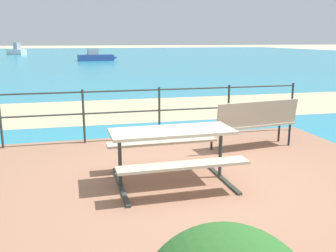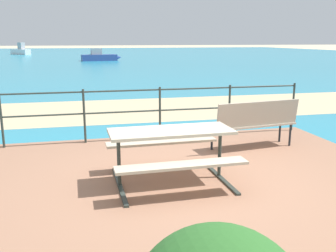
{
  "view_description": "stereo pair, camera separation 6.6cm",
  "coord_description": "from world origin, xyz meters",
  "px_view_note": "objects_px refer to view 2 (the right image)",
  "views": [
    {
      "loc": [
        -1.56,
        -4.76,
        2.01
      ],
      "look_at": [
        -0.1,
        1.21,
        0.58
      ],
      "focal_mm": 39.84,
      "sensor_mm": 36.0,
      "label": 1
    },
    {
      "loc": [
        -1.5,
        -4.78,
        2.01
      ],
      "look_at": [
        -0.1,
        1.21,
        0.58
      ],
      "focal_mm": 39.84,
      "sensor_mm": 36.0,
      "label": 2
    }
  ],
  "objects_px": {
    "picnic_table": "(171,143)",
    "boat_far": "(100,57)",
    "park_bench": "(255,120)",
    "boat_mid": "(20,51)"
  },
  "relations": [
    {
      "from": "picnic_table",
      "to": "boat_far",
      "type": "height_order",
      "value": "boat_far"
    },
    {
      "from": "picnic_table",
      "to": "boat_mid",
      "type": "distance_m",
      "value": 49.63
    },
    {
      "from": "park_bench",
      "to": "boat_far",
      "type": "xyz_separation_m",
      "value": [
        -1.18,
        30.44,
        -0.21
      ]
    },
    {
      "from": "park_bench",
      "to": "boat_far",
      "type": "relative_size",
      "value": 0.44
    },
    {
      "from": "boat_mid",
      "to": "boat_far",
      "type": "relative_size",
      "value": 0.79
    },
    {
      "from": "park_bench",
      "to": "boat_mid",
      "type": "distance_m",
      "value": 48.8
    },
    {
      "from": "park_bench",
      "to": "boat_mid",
      "type": "xyz_separation_m",
      "value": [
        -10.73,
        47.6,
        -0.11
      ]
    },
    {
      "from": "picnic_table",
      "to": "park_bench",
      "type": "xyz_separation_m",
      "value": [
        1.85,
        1.22,
        -0.03
      ]
    },
    {
      "from": "park_bench",
      "to": "boat_far",
      "type": "height_order",
      "value": "boat_far"
    },
    {
      "from": "picnic_table",
      "to": "boat_far",
      "type": "relative_size",
      "value": 0.44
    }
  ]
}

